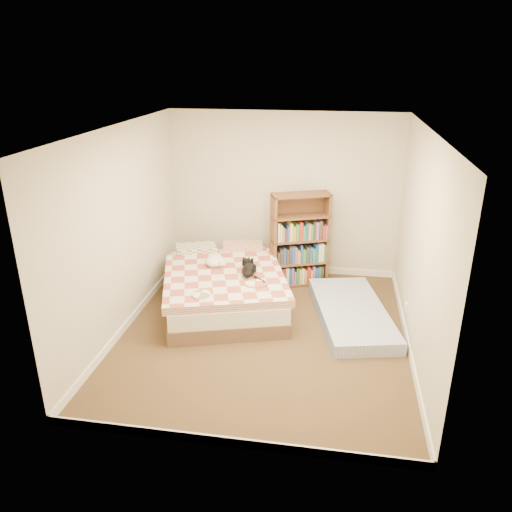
% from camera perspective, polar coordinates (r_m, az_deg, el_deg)
% --- Properties ---
extents(room, '(3.51, 4.01, 2.51)m').
position_cam_1_polar(room, '(5.81, 0.98, 1.47)').
color(room, '#4E3A21').
rests_on(room, ground).
extents(bed, '(2.06, 2.49, 0.57)m').
position_cam_1_polar(bed, '(6.96, -3.63, -3.35)').
color(bed, brown).
rests_on(bed, room).
extents(bookshelf, '(0.94, 0.58, 1.41)m').
position_cam_1_polar(bookshelf, '(7.47, 4.99, 0.64)').
color(bookshelf, '#512C1B').
rests_on(bookshelf, room).
extents(floor_mattress, '(1.23, 2.00, 0.17)m').
position_cam_1_polar(floor_mattress, '(6.72, 10.86, -6.41)').
color(floor_mattress, '#697BAF').
rests_on(floor_mattress, room).
extents(black_cat, '(0.31, 0.68, 0.15)m').
position_cam_1_polar(black_cat, '(6.67, -0.75, -1.44)').
color(black_cat, black).
rests_on(black_cat, bed).
extents(white_dog, '(0.32, 0.34, 0.14)m').
position_cam_1_polar(white_dog, '(6.91, -4.64, -0.60)').
color(white_dog, white).
rests_on(white_dog, bed).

